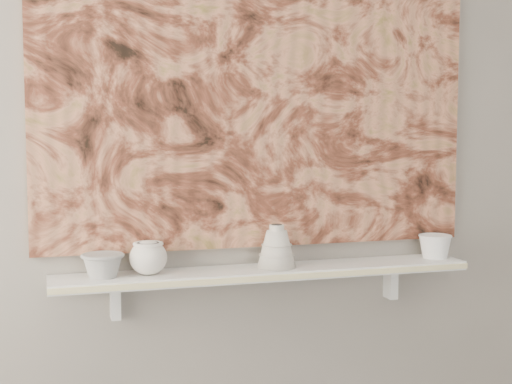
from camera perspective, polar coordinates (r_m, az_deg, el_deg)
name	(u,v)px	position (r m, az deg, el deg)	size (l,w,h in m)	color
wall_back	(258,140)	(2.42, 0.20, 4.16)	(3.60, 3.60, 0.00)	gray
shelf	(267,272)	(2.37, 0.87, -6.44)	(1.40, 0.18, 0.03)	white
shelf_stripe	(276,278)	(2.29, 1.58, -6.88)	(1.40, 0.01, 0.02)	beige
bracket_left	(115,300)	(2.35, -11.20, -8.49)	(0.03, 0.06, 0.12)	white
bracket_right	(391,282)	(2.63, 10.72, -7.05)	(0.03, 0.06, 0.12)	white
painting	(260,83)	(2.41, 0.30, 8.68)	(1.50, 0.03, 1.10)	brown
house_motif	(382,173)	(2.57, 10.03, 1.49)	(0.09, 0.00, 0.08)	black
bowl_grey	(103,265)	(2.26, -12.16, -5.73)	(0.13, 0.13, 0.08)	#9C9C9A
cup_cream	(148,258)	(2.27, -8.61, -5.22)	(0.12, 0.12, 0.11)	silver
bell_vessel	(277,246)	(2.37, 1.66, -4.33)	(0.13, 0.13, 0.14)	beige
bowl_white	(435,246)	(2.62, 14.13, -4.22)	(0.12, 0.12, 0.09)	white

